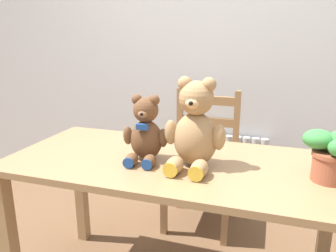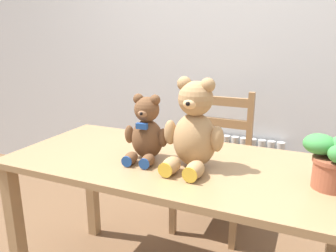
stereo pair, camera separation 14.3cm
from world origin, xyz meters
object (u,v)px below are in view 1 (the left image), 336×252
object	(u,v)px
teddy_bear_right	(195,129)
potted_plant	(332,153)
teddy_bear_left	(146,132)
wooden_chair_behind	(202,162)

from	to	relation	value
teddy_bear_right	potted_plant	xyz separation A→B (m)	(0.54, 0.01, -0.05)
teddy_bear_left	teddy_bear_right	distance (m)	0.23
teddy_bear_left	teddy_bear_right	xyz separation A→B (m)	(0.23, -0.00, 0.04)
wooden_chair_behind	teddy_bear_left	bearing A→B (deg)	82.59
teddy_bear_right	teddy_bear_left	bearing A→B (deg)	1.79
wooden_chair_behind	teddy_bear_right	distance (m)	0.92
teddy_bear_right	potted_plant	size ratio (longest dim) A/B	1.85
teddy_bear_left	teddy_bear_right	size ratio (longest dim) A/B	0.78
teddy_bear_left	potted_plant	world-z (taller)	teddy_bear_left
teddy_bear_right	potted_plant	distance (m)	0.54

